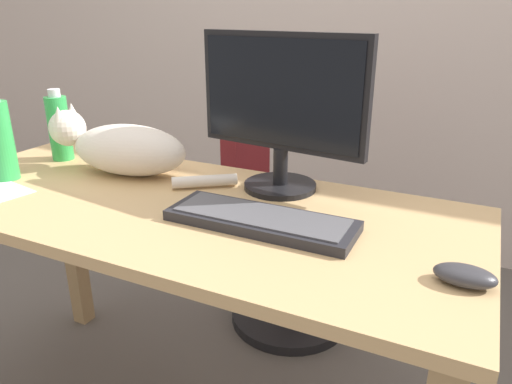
{
  "coord_description": "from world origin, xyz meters",
  "views": [
    {
      "loc": [
        0.68,
        -0.94,
        1.22
      ],
      "look_at": [
        0.22,
        0.01,
        0.81
      ],
      "focal_mm": 33.49,
      "sensor_mm": 36.0,
      "label": 1
    }
  ],
  "objects_px": {
    "office_chair": "(280,230)",
    "keyboard": "(261,220)",
    "computer_mouse": "(465,275)",
    "cat": "(122,147)",
    "water_bottle": "(59,127)",
    "spray_bottle": "(0,140)",
    "monitor": "(281,107)"
  },
  "relations": [
    {
      "from": "office_chair",
      "to": "cat",
      "type": "height_order",
      "value": "cat"
    },
    {
      "from": "computer_mouse",
      "to": "office_chair",
      "type": "bearing_deg",
      "value": 132.28
    },
    {
      "from": "water_bottle",
      "to": "keyboard",
      "type": "bearing_deg",
      "value": -12.85
    },
    {
      "from": "cat",
      "to": "computer_mouse",
      "type": "distance_m",
      "value": 1.0
    },
    {
      "from": "keyboard",
      "to": "cat",
      "type": "distance_m",
      "value": 0.56
    },
    {
      "from": "cat",
      "to": "spray_bottle",
      "type": "bearing_deg",
      "value": -145.25
    },
    {
      "from": "keyboard",
      "to": "computer_mouse",
      "type": "bearing_deg",
      "value": -8.82
    },
    {
      "from": "monitor",
      "to": "cat",
      "type": "bearing_deg",
      "value": -170.15
    },
    {
      "from": "office_chair",
      "to": "cat",
      "type": "xyz_separation_m",
      "value": [
        -0.3,
        -0.51,
        0.43
      ]
    },
    {
      "from": "keyboard",
      "to": "spray_bottle",
      "type": "relative_size",
      "value": 1.76
    },
    {
      "from": "keyboard",
      "to": "computer_mouse",
      "type": "height_order",
      "value": "computer_mouse"
    },
    {
      "from": "cat",
      "to": "computer_mouse",
      "type": "bearing_deg",
      "value": -13.12
    },
    {
      "from": "keyboard",
      "to": "computer_mouse",
      "type": "distance_m",
      "value": 0.44
    },
    {
      "from": "cat",
      "to": "water_bottle",
      "type": "xyz_separation_m",
      "value": [
        -0.28,
        0.03,
        0.03
      ]
    },
    {
      "from": "monitor",
      "to": "water_bottle",
      "type": "bearing_deg",
      "value": -175.83
    },
    {
      "from": "office_chair",
      "to": "water_bottle",
      "type": "bearing_deg",
      "value": -140.09
    },
    {
      "from": "office_chair",
      "to": "keyboard",
      "type": "bearing_deg",
      "value": -70.8
    },
    {
      "from": "cat",
      "to": "keyboard",
      "type": "bearing_deg",
      "value": -16.56
    },
    {
      "from": "computer_mouse",
      "to": "water_bottle",
      "type": "xyz_separation_m",
      "value": [
        -1.25,
        0.25,
        0.09
      ]
    },
    {
      "from": "keyboard",
      "to": "water_bottle",
      "type": "distance_m",
      "value": 0.84
    },
    {
      "from": "monitor",
      "to": "keyboard",
      "type": "xyz_separation_m",
      "value": [
        0.06,
        -0.24,
        -0.21
      ]
    },
    {
      "from": "keyboard",
      "to": "spray_bottle",
      "type": "height_order",
      "value": "spray_bottle"
    },
    {
      "from": "keyboard",
      "to": "computer_mouse",
      "type": "relative_size",
      "value": 4.0
    },
    {
      "from": "keyboard",
      "to": "monitor",
      "type": "bearing_deg",
      "value": 103.05
    },
    {
      "from": "water_bottle",
      "to": "spray_bottle",
      "type": "relative_size",
      "value": 0.92
    },
    {
      "from": "cat",
      "to": "water_bottle",
      "type": "distance_m",
      "value": 0.28
    },
    {
      "from": "computer_mouse",
      "to": "water_bottle",
      "type": "distance_m",
      "value": 1.28
    },
    {
      "from": "office_chair",
      "to": "keyboard",
      "type": "relative_size",
      "value": 2.11
    },
    {
      "from": "cat",
      "to": "computer_mouse",
      "type": "relative_size",
      "value": 5.56
    },
    {
      "from": "office_chair",
      "to": "spray_bottle",
      "type": "bearing_deg",
      "value": -129.19
    },
    {
      "from": "office_chair",
      "to": "water_bottle",
      "type": "relative_size",
      "value": 4.05
    },
    {
      "from": "keyboard",
      "to": "water_bottle",
      "type": "height_order",
      "value": "water_bottle"
    }
  ]
}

